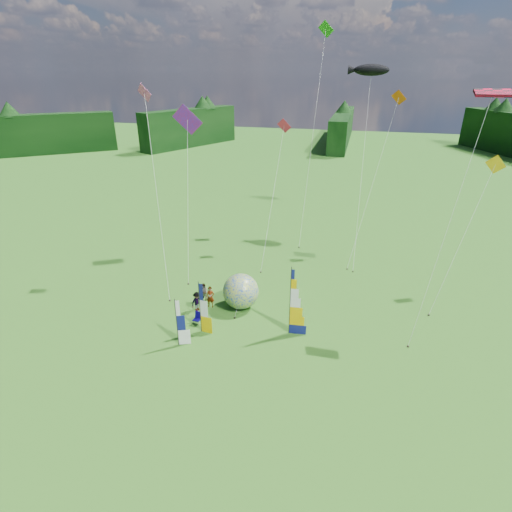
% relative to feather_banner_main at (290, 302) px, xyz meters
% --- Properties ---
extents(ground, '(220.00, 220.00, 0.00)m').
position_rel_feather_banner_main_xyz_m(ground, '(-1.57, -3.42, -2.54)').
color(ground, '#4D7B23').
rests_on(ground, ground).
extents(treeline_ring, '(210.00, 210.00, 8.00)m').
position_rel_feather_banner_main_xyz_m(treeline_ring, '(-1.57, -3.42, 1.46)').
color(treeline_ring, '#153710').
rests_on(treeline_ring, ground).
extents(feather_banner_main, '(1.38, 0.22, 5.09)m').
position_rel_feather_banner_main_xyz_m(feather_banner_main, '(0.00, 0.00, 0.00)').
color(feather_banner_main, navy).
rests_on(feather_banner_main, ground).
extents(side_banner_left, '(1.09, 0.23, 3.93)m').
position_rel_feather_banner_main_xyz_m(side_banner_left, '(-6.10, -1.36, -0.58)').
color(side_banner_left, '#E1AC00').
rests_on(side_banner_left, ground).
extents(side_banner_far, '(0.99, 0.47, 3.49)m').
position_rel_feather_banner_main_xyz_m(side_banner_far, '(-7.03, -3.20, -0.80)').
color(side_banner_far, white).
rests_on(side_banner_far, ground).
extents(bol_inflatable, '(3.66, 3.66, 2.80)m').
position_rel_feather_banner_main_xyz_m(bol_inflatable, '(-4.28, 2.48, -1.15)').
color(bol_inflatable, '#00249A').
rests_on(bol_inflatable, ground).
extents(spectator_a, '(0.67, 0.47, 1.76)m').
position_rel_feather_banner_main_xyz_m(spectator_a, '(-6.60, 1.90, -1.66)').
color(spectator_a, '#66594C').
rests_on(spectator_a, ground).
extents(spectator_b, '(0.81, 0.65, 1.49)m').
position_rel_feather_banner_main_xyz_m(spectator_b, '(-7.46, 2.68, -1.80)').
color(spectator_b, '#66594C').
rests_on(spectator_b, ground).
extents(spectator_c, '(0.84, 1.10, 1.62)m').
position_rel_feather_banner_main_xyz_m(spectator_c, '(-7.39, 1.11, -1.74)').
color(spectator_c, '#66594C').
rests_on(spectator_c, ground).
extents(spectator_d, '(0.94, 0.50, 1.52)m').
position_rel_feather_banner_main_xyz_m(spectator_d, '(-4.44, 4.20, -1.78)').
color(spectator_d, '#66594C').
rests_on(spectator_d, ground).
extents(camp_chair, '(0.63, 0.63, 0.96)m').
position_rel_feather_banner_main_xyz_m(camp_chair, '(-6.72, -0.63, -2.06)').
color(camp_chair, '#050045').
rests_on(camp_chair, ground).
extents(kite_whale, '(9.80, 16.07, 18.78)m').
position_rel_feather_banner_main_xyz_m(kite_whale, '(3.94, 16.91, 6.84)').
color(kite_whale, black).
rests_on(kite_whale, ground).
extents(kite_rainbow_delta, '(8.24, 13.22, 15.19)m').
position_rel_feather_banner_main_xyz_m(kite_rainbow_delta, '(-11.02, 8.77, 5.05)').
color(kite_rainbow_delta, red).
rests_on(kite_rainbow_delta, ground).
extents(kite_parafoil, '(8.43, 10.21, 17.84)m').
position_rel_feather_banner_main_xyz_m(kite_parafoil, '(9.54, 2.97, 6.38)').
color(kite_parafoil, '#B60023').
rests_on(kite_parafoil, ground).
extents(small_kite_red, '(3.26, 9.81, 13.31)m').
position_rel_feather_banner_main_xyz_m(small_kite_red, '(-3.95, 12.24, 4.11)').
color(small_kite_red, red).
rests_on(small_kite_red, ground).
extents(small_kite_orange, '(6.73, 10.35, 15.83)m').
position_rel_feather_banner_main_xyz_m(small_kite_orange, '(5.02, 14.87, 5.37)').
color(small_kite_orange, '#E44F07').
rests_on(small_kite_orange, ground).
extents(small_kite_yellow, '(7.10, 9.51, 11.67)m').
position_rel_feather_banner_main_xyz_m(small_kite_yellow, '(11.90, 8.09, 3.29)').
color(small_kite_yellow, '#FFB20C').
rests_on(small_kite_yellow, ground).
extents(small_kite_pink, '(7.88, 9.34, 16.57)m').
position_rel_feather_banner_main_xyz_m(small_kite_pink, '(-11.78, 4.64, 5.74)').
color(small_kite_pink, '#E1478F').
rests_on(small_kite_pink, ground).
extents(small_kite_green, '(5.16, 11.96, 22.16)m').
position_rel_feather_banner_main_xyz_m(small_kite_green, '(-1.39, 19.46, 8.53)').
color(small_kite_green, '#24A016').
rests_on(small_kite_green, ground).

